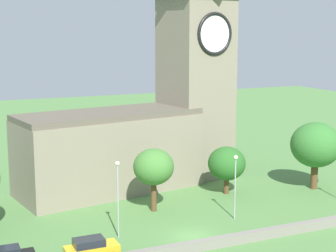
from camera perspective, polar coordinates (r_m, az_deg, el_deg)
ground_plane at (r=66.06m, az=-3.21°, el=-7.23°), size 200.00×200.00×0.00m
church at (r=69.19m, az=-1.63°, el=1.74°), size 29.92×13.77×28.78m
quay_barrier at (r=50.33m, az=4.29°, el=-12.29°), size 52.12×0.70×0.96m
car_yellow at (r=48.54m, az=-8.13°, el=-12.65°), size 4.68×2.25×1.85m
streetlamp_west_mid at (r=51.54m, az=-5.33°, el=-6.47°), size 0.44×0.44×7.53m
streetlamp_central at (r=56.90m, az=7.12°, el=-5.31°), size 0.44×0.44×6.87m
tree_by_tower at (r=69.47m, az=15.32°, el=-1.96°), size 6.23×6.23×8.44m
tree_riverside_east at (r=65.77m, az=6.21°, el=-3.97°), size 4.56×4.56×5.82m
tree_riverside_west at (r=58.85m, az=-1.53°, el=-4.37°), size 4.44×4.44×7.00m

